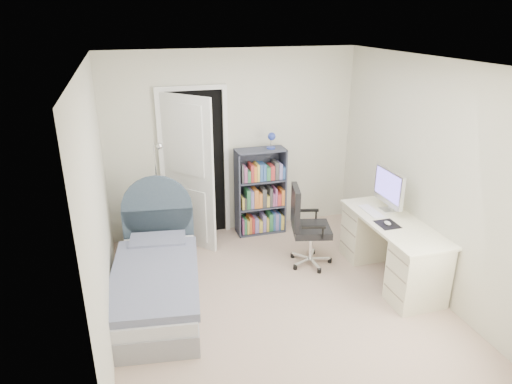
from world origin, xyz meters
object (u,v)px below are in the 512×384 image
object	(u,v)px
nightstand	(154,219)
office_chair	(305,223)
desk	(391,247)
bed	(157,279)
bookcase	(262,195)
floor_lamp	(161,210)

from	to	relation	value
nightstand	office_chair	xyz separation A→B (m)	(1.72, -1.01, 0.17)
nightstand	desk	bearing A→B (deg)	-31.84
bed	bookcase	world-z (taller)	bookcase
floor_lamp	office_chair	distance (m)	1.80
bookcase	desk	world-z (taller)	bookcase
floor_lamp	bookcase	distance (m)	1.43
bookcase	office_chair	xyz separation A→B (m)	(0.24, -1.01, -0.00)
floor_lamp	office_chair	world-z (taller)	floor_lamp
bookcase	office_chair	bearing A→B (deg)	-76.75
nightstand	desk	distance (m)	3.01
nightstand	desk	size ratio (longest dim) A/B	0.39
nightstand	bookcase	bearing A→B (deg)	-0.04
floor_lamp	bookcase	bearing A→B (deg)	10.74
bed	floor_lamp	xyz separation A→B (m)	(0.17, 1.03, 0.35)
bed	office_chair	xyz separation A→B (m)	(1.81, 0.29, 0.30)
bookcase	desk	size ratio (longest dim) A/B	0.96
nightstand	office_chair	bearing A→B (deg)	-30.34
nightstand	bookcase	world-z (taller)	bookcase
nightstand	floor_lamp	world-z (taller)	floor_lamp
floor_lamp	office_chair	bearing A→B (deg)	-24.37
desk	nightstand	bearing A→B (deg)	148.16
bed	floor_lamp	world-z (taller)	floor_lamp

